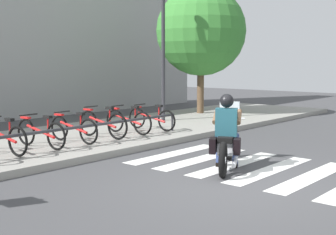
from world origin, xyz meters
TOP-DOWN VIEW (x-y plane):
  - ground_plane at (0.00, 0.00)m, footprint 48.00×48.00m
  - sidewalk at (0.00, 5.33)m, footprint 24.00×4.40m
  - crosswalk_stripe_1 at (1.32, -0.80)m, footprint 2.80×0.40m
  - crosswalk_stripe_2 at (1.32, 0.00)m, footprint 2.80×0.40m
  - crosswalk_stripe_3 at (1.32, 0.80)m, footprint 2.80×0.40m
  - crosswalk_stripe_4 at (1.32, 1.60)m, footprint 2.80×0.40m
  - crosswalk_stripe_5 at (1.32, 2.40)m, footprint 2.80×0.40m
  - motorcycle at (0.92, 0.74)m, footprint 1.98×1.17m
  - rider at (0.85, 0.70)m, footprint 0.77×0.72m
  - bicycle_2 at (-1.56, 4.56)m, footprint 0.48×1.61m
  - bicycle_3 at (-0.66, 4.56)m, footprint 0.48×1.63m
  - bicycle_4 at (0.24, 4.56)m, footprint 0.48×1.60m
  - bicycle_5 at (1.14, 4.56)m, footprint 0.48×1.66m
  - bicycle_6 at (2.03, 4.56)m, footprint 0.48×1.58m
  - bicycle_7 at (2.93, 4.56)m, footprint 0.48×1.65m
  - bike_rack at (-0.21, 4.01)m, footprint 6.89×0.07m
  - street_lamp at (4.78, 5.73)m, footprint 0.28×0.28m
  - tree_near_rack at (7.34, 6.13)m, footprint 3.28×3.28m

SIDE VIEW (x-z plane):
  - ground_plane at x=0.00m, z-range 0.00..0.00m
  - crosswalk_stripe_1 at x=1.32m, z-range 0.00..0.01m
  - crosswalk_stripe_2 at x=1.32m, z-range 0.00..0.01m
  - crosswalk_stripe_3 at x=1.32m, z-range 0.00..0.01m
  - crosswalk_stripe_4 at x=1.32m, z-range 0.00..0.01m
  - crosswalk_stripe_5 at x=1.32m, z-range 0.00..0.01m
  - sidewalk at x=0.00m, z-range 0.00..0.15m
  - motorcycle at x=0.92m, z-range -0.16..1.08m
  - bicycle_7 at x=2.93m, z-range 0.12..0.84m
  - bicycle_4 at x=0.24m, z-range 0.12..0.85m
  - bicycle_3 at x=-0.66m, z-range 0.12..0.86m
  - bicycle_6 at x=2.03m, z-range 0.12..0.86m
  - bicycle_2 at x=-1.56m, z-range 0.12..0.88m
  - bicycle_5 at x=1.14m, z-range 0.11..0.90m
  - bike_rack at x=-0.21m, z-range 0.34..0.82m
  - rider at x=0.85m, z-range 0.11..1.55m
  - street_lamp at x=4.78m, z-range 0.47..5.12m
  - tree_near_rack at x=7.34m, z-range 0.76..5.57m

